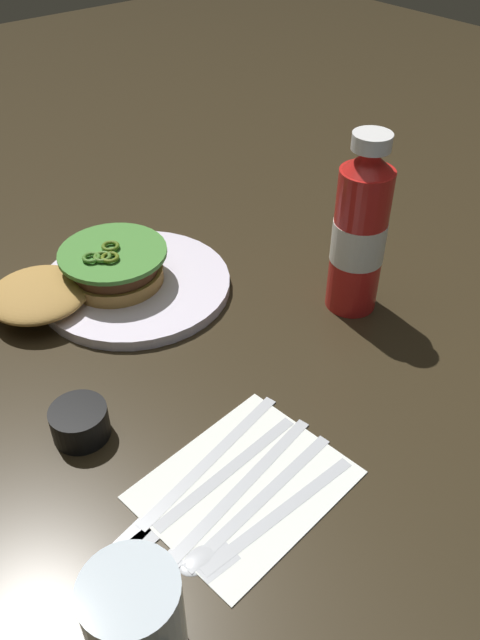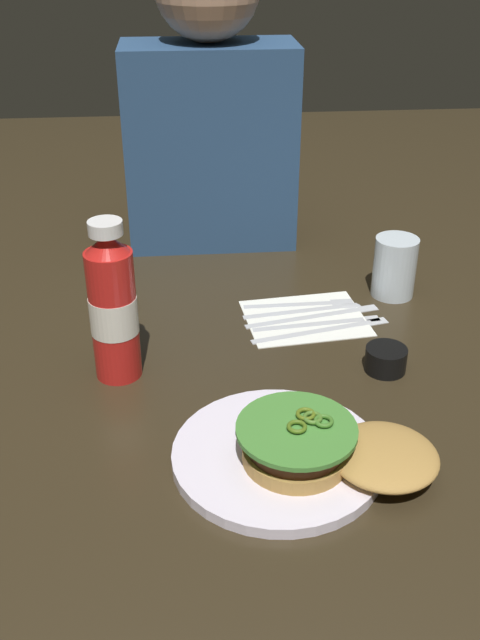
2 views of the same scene
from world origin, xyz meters
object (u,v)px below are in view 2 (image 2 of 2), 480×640
(ketchup_bottle, at_px, (113,308))
(spoon_utensil, at_px, (319,307))
(dinner_plate, at_px, (277,456))
(condiment_cup, at_px, (386,359))
(burger_sandwich, at_px, (329,448))
(steak_knife, at_px, (330,327))
(table_knife, at_px, (325,321))
(butter_knife, at_px, (321,313))
(diner_person, at_px, (210,109))
(napkin, at_px, (305,318))
(fork_utensil, at_px, (309,302))
(water_glass, at_px, (395,267))

(ketchup_bottle, relative_size, spoon_utensil, 1.16)
(dinner_plate, relative_size, condiment_cup, 4.26)
(burger_sandwich, distance_m, steak_knife, 0.32)
(table_knife, distance_m, butter_knife, 0.03)
(dinner_plate, relative_size, diner_person, 0.46)
(napkin, relative_size, spoon_utensil, 0.94)
(condiment_cup, relative_size, steak_knife, 0.26)
(dinner_plate, xyz_separation_m, butter_knife, (0.12, 0.34, -0.00))
(table_knife, height_order, fork_utensil, same)
(napkin, bearing_deg, table_knife, -34.49)
(diner_person, bearing_deg, dinner_plate, -86.47)
(burger_sandwich, relative_size, ketchup_bottle, 1.01)
(ketchup_bottle, height_order, napkin, ketchup_bottle)
(napkin, xyz_separation_m, diner_person, (-0.13, 0.33, 0.25))
(dinner_plate, bearing_deg, ketchup_bottle, 134.25)
(water_glass, bearing_deg, steak_knife, -139.53)
(napkin, height_order, fork_utensil, fork_utensil)
(ketchup_bottle, relative_size, napkin, 1.23)
(fork_utensil, bearing_deg, spoon_utensil, -53.36)
(ketchup_bottle, relative_size, butter_knife, 1.03)
(ketchup_bottle, xyz_separation_m, diner_person, (0.15, 0.46, 0.15))
(burger_sandwich, distance_m, water_glass, 0.47)
(ketchup_bottle, relative_size, table_knife, 1.11)
(ketchup_bottle, bearing_deg, burger_sandwich, -41.65)
(steak_knife, bearing_deg, spoon_utensil, 93.97)
(ketchup_bottle, distance_m, water_glass, 0.49)
(dinner_plate, relative_size, spoon_utensil, 1.26)
(dinner_plate, relative_size, ketchup_bottle, 1.09)
(ketchup_bottle, distance_m, spoon_utensil, 0.36)
(burger_sandwich, distance_m, fork_utensil, 0.40)
(dinner_plate, bearing_deg, butter_knife, 71.14)
(table_knife, bearing_deg, dinner_plate, -110.50)
(steak_knife, xyz_separation_m, fork_utensil, (-0.02, 0.08, 0.00))
(butter_knife, xyz_separation_m, fork_utensil, (-0.01, 0.04, 0.00))
(dinner_plate, relative_size, napkin, 1.34)
(burger_sandwich, bearing_deg, ketchup_bottle, 138.35)
(burger_sandwich, bearing_deg, table_knife, 79.63)
(burger_sandwich, relative_size, diner_person, 0.42)
(condiment_cup, bearing_deg, table_knife, 113.89)
(butter_knife, bearing_deg, condiment_cup, -69.08)
(steak_knife, distance_m, table_knife, 0.02)
(burger_sandwich, distance_m, spoon_utensil, 0.39)
(steak_knife, relative_size, fork_utensil, 1.22)
(water_glass, distance_m, spoon_utensil, 0.15)
(dinner_plate, relative_size, butter_knife, 1.12)
(dinner_plate, height_order, spoon_utensil, dinner_plate)
(steak_knife, bearing_deg, dinner_plate, -112.27)
(water_glass, relative_size, fork_utensil, 0.56)
(ketchup_bottle, bearing_deg, dinner_plate, -45.75)
(dinner_plate, distance_m, condiment_cup, 0.25)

